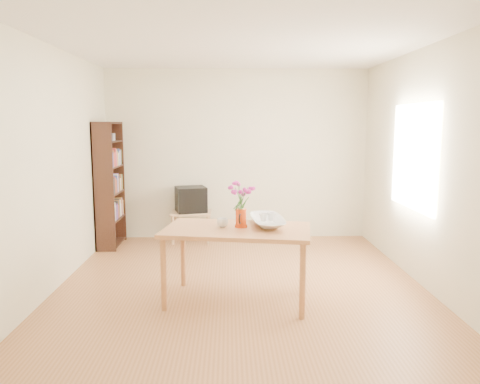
{
  "coord_description": "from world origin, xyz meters",
  "views": [
    {
      "loc": [
        -0.12,
        -4.98,
        1.77
      ],
      "look_at": [
        0.0,
        0.3,
        1.0
      ],
      "focal_mm": 35.0,
      "sensor_mm": 36.0,
      "label": 1
    }
  ],
  "objects_px": {
    "bowl": "(267,203)",
    "television": "(191,199)",
    "table": "(237,236)",
    "pitcher": "(241,219)",
    "mug": "(222,223)"
  },
  "relations": [
    {
      "from": "mug",
      "to": "bowl",
      "type": "xyz_separation_m",
      "value": [
        0.45,
        0.09,
        0.18
      ]
    },
    {
      "from": "mug",
      "to": "bowl",
      "type": "distance_m",
      "value": 0.5
    },
    {
      "from": "bowl",
      "to": "television",
      "type": "height_order",
      "value": "bowl"
    },
    {
      "from": "pitcher",
      "to": "bowl",
      "type": "bearing_deg",
      "value": 30.11
    },
    {
      "from": "mug",
      "to": "television",
      "type": "distance_m",
      "value": 2.44
    },
    {
      "from": "table",
      "to": "television",
      "type": "height_order",
      "value": "television"
    },
    {
      "from": "pitcher",
      "to": "mug",
      "type": "relative_size",
      "value": 1.8
    },
    {
      "from": "bowl",
      "to": "television",
      "type": "bearing_deg",
      "value": 112.73
    },
    {
      "from": "bowl",
      "to": "television",
      "type": "distance_m",
      "value": 2.51
    },
    {
      "from": "table",
      "to": "television",
      "type": "xyz_separation_m",
      "value": [
        -0.65,
        2.44,
        -0.02
      ]
    },
    {
      "from": "table",
      "to": "pitcher",
      "type": "distance_m",
      "value": 0.18
    },
    {
      "from": "bowl",
      "to": "mug",
      "type": "bearing_deg",
      "value": -169.1
    },
    {
      "from": "bowl",
      "to": "television",
      "type": "relative_size",
      "value": 0.94
    },
    {
      "from": "bowl",
      "to": "table",
      "type": "bearing_deg",
      "value": -155.22
    },
    {
      "from": "table",
      "to": "mug",
      "type": "height_order",
      "value": "mug"
    }
  ]
}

